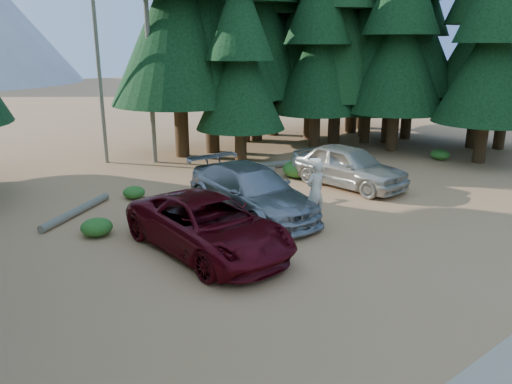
# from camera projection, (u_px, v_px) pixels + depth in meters

# --- Properties ---
(ground) EXTENTS (160.00, 160.00, 0.00)m
(ground) POSITION_uv_depth(u_px,v_px,m) (365.00, 253.00, 14.72)
(ground) COLOR #B37F4C
(ground) RESTS_ON ground
(forest_belt_north) EXTENTS (36.00, 7.00, 22.00)m
(forest_belt_north) POSITION_uv_depth(u_px,v_px,m) (137.00, 162.00, 25.91)
(forest_belt_north) COLOR black
(forest_belt_north) RESTS_ON ground
(forest_belt_east) EXTENTS (6.00, 22.00, 22.00)m
(forest_belt_east) POSITION_uv_depth(u_px,v_px,m) (491.00, 158.00, 27.02)
(forest_belt_east) COLOR black
(forest_belt_east) RESTS_ON ground
(snag_front) EXTENTS (0.24, 0.24, 12.00)m
(snag_front) POSITION_uv_depth(u_px,v_px,m) (148.00, 42.00, 24.30)
(snag_front) COLOR #6E6958
(snag_front) RESTS_ON ground
(snag_back) EXTENTS (0.20, 0.20, 10.00)m
(snag_back) POSITION_uv_depth(u_px,v_px,m) (98.00, 63.00, 24.50)
(snag_back) COLOR #6E6958
(snag_back) RESTS_ON ground
(red_pickup) EXTENTS (2.83, 5.94, 1.64)m
(red_pickup) POSITION_uv_depth(u_px,v_px,m) (208.00, 225.00, 14.65)
(red_pickup) COLOR #53070F
(red_pickup) RESTS_ON ground
(silver_minivan_center) EXTENTS (2.95, 6.25, 1.76)m
(silver_minivan_center) POSITION_uv_depth(u_px,v_px,m) (251.00, 191.00, 17.76)
(silver_minivan_center) COLOR gray
(silver_minivan_center) RESTS_ON ground
(silver_minivan_right) EXTENTS (2.54, 5.43, 1.80)m
(silver_minivan_right) POSITION_uv_depth(u_px,v_px,m) (348.00, 166.00, 21.38)
(silver_minivan_right) COLOR #B8B3A4
(silver_minivan_right) RESTS_ON ground
(frisbee_player) EXTENTS (0.74, 0.50, 2.03)m
(frisbee_player) POSITION_uv_depth(u_px,v_px,m) (315.00, 190.00, 16.54)
(frisbee_player) COLOR beige
(frisbee_player) RESTS_ON ground
(log_left) EXTENTS (3.31, 2.45, 0.28)m
(log_left) POSITION_uv_depth(u_px,v_px,m) (77.00, 211.00, 17.96)
(log_left) COLOR #6E6958
(log_left) RESTS_ON ground
(log_mid) EXTENTS (2.76, 1.93, 0.26)m
(log_mid) POSITION_uv_depth(u_px,v_px,m) (242.00, 170.00, 23.80)
(log_mid) COLOR #6E6958
(log_mid) RESTS_ON ground
(log_right) EXTENTS (5.20, 1.89, 0.34)m
(log_right) POSITION_uv_depth(u_px,v_px,m) (254.00, 167.00, 24.32)
(log_right) COLOR #6E6958
(log_right) RESTS_ON ground
(shrub_far_left) EXTENTS (1.01, 1.01, 0.56)m
(shrub_far_left) POSITION_uv_depth(u_px,v_px,m) (97.00, 227.00, 16.02)
(shrub_far_left) COLOR #1F621D
(shrub_far_left) RESTS_ON ground
(shrub_left) EXTENTS (0.78, 0.78, 0.43)m
(shrub_left) POSITION_uv_depth(u_px,v_px,m) (194.00, 202.00, 18.79)
(shrub_left) COLOR #1F621D
(shrub_left) RESTS_ON ground
(shrub_center_left) EXTENTS (0.88, 0.88, 0.48)m
(shrub_center_left) POSITION_uv_depth(u_px,v_px,m) (134.00, 192.00, 19.87)
(shrub_center_left) COLOR #1F621D
(shrub_center_left) RESTS_ON ground
(shrub_center_right) EXTENTS (0.70, 0.70, 0.39)m
(shrub_center_right) POSITION_uv_depth(u_px,v_px,m) (218.00, 178.00, 22.26)
(shrub_center_right) COLOR #1F621D
(shrub_center_right) RESTS_ON ground
(shrub_right) EXTENTS (1.17, 1.17, 0.65)m
(shrub_right) POSITION_uv_depth(u_px,v_px,m) (246.00, 169.00, 23.22)
(shrub_right) COLOR #1F621D
(shrub_right) RESTS_ON ground
(shrub_far_right) EXTENTS (1.44, 1.44, 0.79)m
(shrub_far_right) POSITION_uv_depth(u_px,v_px,m) (298.00, 169.00, 22.96)
(shrub_far_right) COLOR #1F621D
(shrub_far_right) RESTS_ON ground
(shrub_edge_east) EXTENTS (0.98, 0.98, 0.54)m
(shrub_edge_east) POSITION_uv_depth(u_px,v_px,m) (440.00, 155.00, 26.49)
(shrub_edge_east) COLOR #1F621D
(shrub_edge_east) RESTS_ON ground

